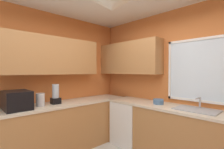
{
  "coord_description": "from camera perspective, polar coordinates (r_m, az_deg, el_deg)",
  "views": [
    {
      "loc": [
        1.3,
        -1.23,
        1.51
      ],
      "look_at": [
        -0.72,
        0.69,
        1.45
      ],
      "focal_mm": 26.06,
      "sensor_mm": 36.0,
      "label": 1
    }
  ],
  "objects": [
    {
      "name": "kettle",
      "position": [
        3.05,
        -23.83,
        -8.1
      ],
      "size": [
        0.14,
        0.14,
        0.22
      ],
      "primitive_type": "cylinder",
      "color": "#B7B7BC",
      "rests_on": "counter_run_left"
    },
    {
      "name": "room_shell",
      "position": [
        2.37,
        1.63,
        7.57
      ],
      "size": [
        3.85,
        3.55,
        2.72
      ],
      "color": "#D17238",
      "rests_on": "ground_plane"
    },
    {
      "name": "counter_run_left",
      "position": [
        3.28,
        -20.14,
        -17.63
      ],
      "size": [
        0.65,
        3.16,
        0.91
      ],
      "color": "#AD7542",
      "rests_on": "ground_plane"
    },
    {
      "name": "dishwasher",
      "position": [
        3.57,
        6.31,
        -16.4
      ],
      "size": [
        0.6,
        0.6,
        0.87
      ],
      "primitive_type": "cube",
      "color": "white",
      "rests_on": "ground_plane"
    },
    {
      "name": "sink_assembly",
      "position": [
        2.85,
        27.48,
        -10.83
      ],
      "size": [
        0.61,
        0.4,
        0.19
      ],
      "color": "#9EA0A5",
      "rests_on": "counter_run_back"
    },
    {
      "name": "bowl",
      "position": [
        3.1,
        15.96,
        -9.12
      ],
      "size": [
        0.18,
        0.18,
        0.09
      ],
      "primitive_type": "cylinder",
      "color": "#4C7099",
      "rests_on": "counter_run_back"
    },
    {
      "name": "counter_run_back",
      "position": [
        3.03,
        23.86,
        -19.22
      ],
      "size": [
        2.94,
        0.65,
        0.91
      ],
      "color": "#AD7542",
      "rests_on": "ground_plane"
    },
    {
      "name": "microwave",
      "position": [
        2.96,
        -30.43,
        -7.75
      ],
      "size": [
        0.48,
        0.36,
        0.29
      ],
      "primitive_type": "cube",
      "color": "black",
      "rests_on": "counter_run_left"
    },
    {
      "name": "blender_appliance",
      "position": [
        3.16,
        -19.16,
        -6.81
      ],
      "size": [
        0.15,
        0.15,
        0.36
      ],
      "color": "black",
      "rests_on": "counter_run_left"
    }
  ]
}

